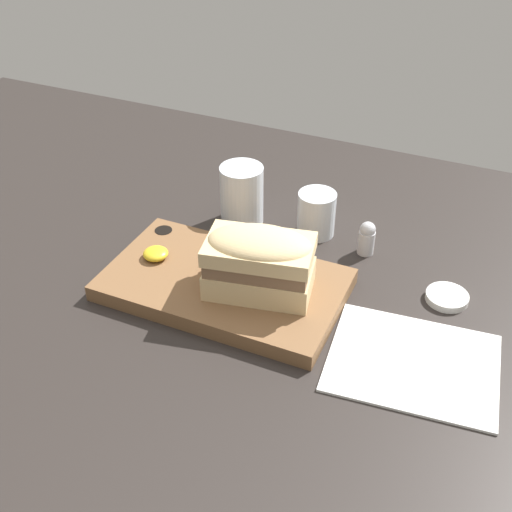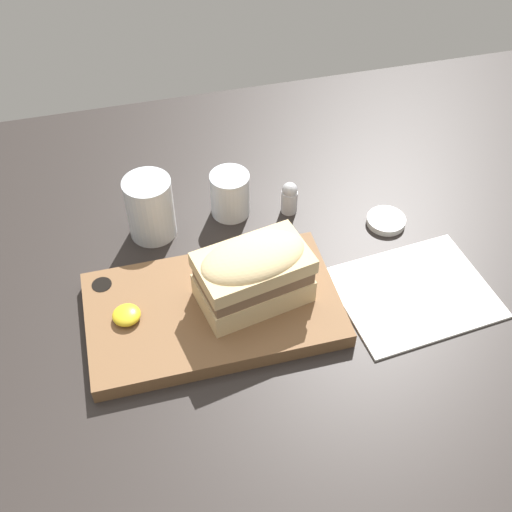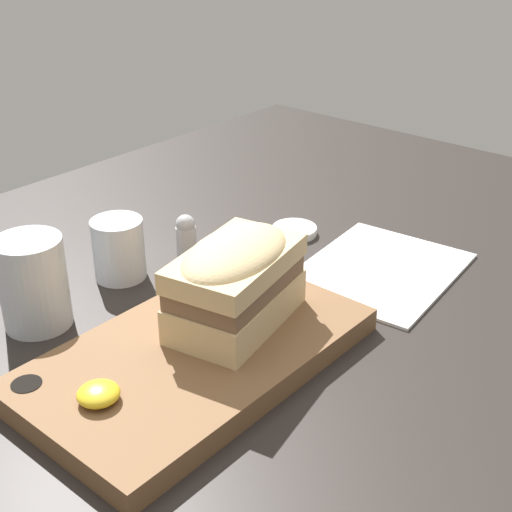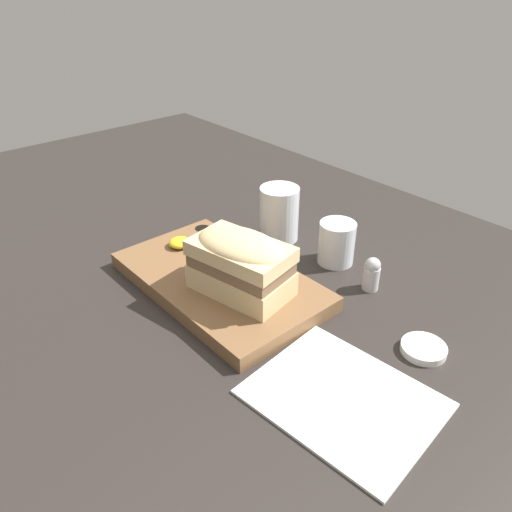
# 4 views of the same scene
# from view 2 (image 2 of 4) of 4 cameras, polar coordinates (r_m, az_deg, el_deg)

# --- Properties ---
(dining_table) EXTENTS (1.76, 1.16, 0.02)m
(dining_table) POSITION_cam_2_polar(r_m,az_deg,el_deg) (0.92, -6.87, -6.95)
(dining_table) COLOR #282321
(dining_table) RESTS_ON ground
(serving_board) EXTENTS (0.36, 0.21, 0.03)m
(serving_board) POSITION_cam_2_polar(r_m,az_deg,el_deg) (0.92, -3.89, -4.73)
(serving_board) COLOR brown
(serving_board) RESTS_ON dining_table
(sandwich) EXTENTS (0.17, 0.12, 0.10)m
(sandwich) POSITION_cam_2_polar(r_m,az_deg,el_deg) (0.87, -0.25, -1.43)
(sandwich) COLOR #DBBC84
(sandwich) RESTS_ON serving_board
(mustard_dollop) EXTENTS (0.04, 0.04, 0.02)m
(mustard_dollop) POSITION_cam_2_polar(r_m,az_deg,el_deg) (0.90, -11.44, -5.16)
(mustard_dollop) COLOR gold
(mustard_dollop) RESTS_ON serving_board
(water_glass) EXTENTS (0.07, 0.07, 0.10)m
(water_glass) POSITION_cam_2_polar(r_m,az_deg,el_deg) (1.02, -9.35, 3.97)
(water_glass) COLOR silver
(water_glass) RESTS_ON dining_table
(wine_glass) EXTENTS (0.06, 0.06, 0.08)m
(wine_glass) POSITION_cam_2_polar(r_m,az_deg,el_deg) (1.05, -2.31, 5.42)
(wine_glass) COLOR silver
(wine_glass) RESTS_ON dining_table
(napkin) EXTENTS (0.24, 0.20, 0.00)m
(napkin) POSITION_cam_2_polar(r_m,az_deg,el_deg) (0.98, 13.90, -3.18)
(napkin) COLOR white
(napkin) RESTS_ON dining_table
(salt_shaker) EXTENTS (0.03, 0.03, 0.06)m
(salt_shaker) POSITION_cam_2_polar(r_m,az_deg,el_deg) (1.06, 2.99, 5.23)
(salt_shaker) COLOR silver
(salt_shaker) RESTS_ON dining_table
(condiment_dish) EXTENTS (0.06, 0.06, 0.01)m
(condiment_dish) POSITION_cam_2_polar(r_m,az_deg,el_deg) (1.07, 11.48, 3.09)
(condiment_dish) COLOR white
(condiment_dish) RESTS_ON dining_table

